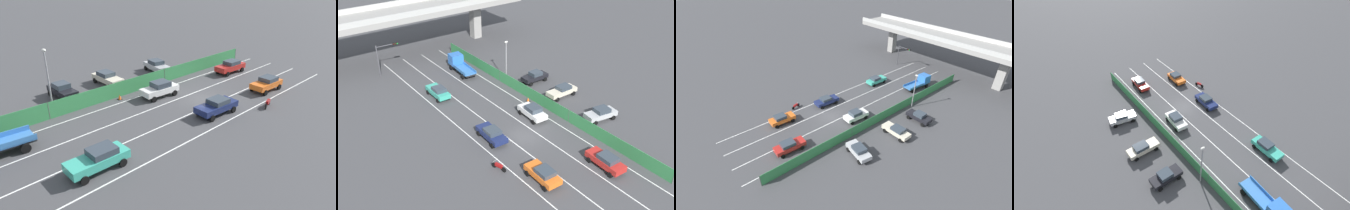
{
  "view_description": "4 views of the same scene",
  "coord_description": "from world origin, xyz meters",
  "views": [
    {
      "loc": [
        -20.7,
        24.96,
        13.63
      ],
      "look_at": [
        -2.2,
        7.19,
        2.19
      ],
      "focal_mm": 33.78,
      "sensor_mm": 36.0,
      "label": 1
    },
    {
      "loc": [
        -25.87,
        -30.98,
        27.27
      ],
      "look_at": [
        1.87,
        6.11,
        1.02
      ],
      "focal_mm": 42.31,
      "sensor_mm": 36.0,
      "label": 2
    },
    {
      "loc": [
        29.45,
        -21.39,
        25.31
      ],
      "look_at": [
        1.04,
        2.33,
        1.83
      ],
      "focal_mm": 26.45,
      "sensor_mm": 36.0,
      "label": 3
    },
    {
      "loc": [
        20.54,
        27.4,
        28.21
      ],
      "look_at": [
        1.58,
        1.45,
        2.1
      ],
      "focal_mm": 26.54,
      "sensor_mm": 36.0,
      "label": 4
    }
  ],
  "objects": [
    {
      "name": "traffic_cone",
      "position": [
        6.14,
        6.56,
        0.27
      ],
      "size": [
        0.47,
        0.47,
        0.58
      ],
      "color": "orange",
      "rests_on": "ground"
    },
    {
      "name": "car_sedan_red",
      "position": [
        3.35,
        -10.01,
        0.92
      ],
      "size": [
        2.14,
        4.65,
        1.66
      ],
      "color": "red",
      "rests_on": "ground"
    },
    {
      "name": "parked_wagon_silver",
      "position": [
        10.59,
        -2.9,
        0.91
      ],
      "size": [
        4.54,
        2.55,
        1.66
      ],
      "color": "#B2B5B7",
      "rests_on": "ground"
    },
    {
      "name": "car_sedan_white",
      "position": [
        3.74,
        2.77,
        0.94
      ],
      "size": [
        2.29,
        4.45,
        1.73
      ],
      "color": "white",
      "rests_on": "ground"
    },
    {
      "name": "lane_line_mid_right",
      "position": [
        1.76,
        6.72,
        0.0
      ],
      "size": [
        0.14,
        49.44,
        0.01
      ],
      "primitive_type": "cube",
      "color": "silver",
      "rests_on": "ground"
    },
    {
      "name": "car_taxi_orange",
      "position": [
        -3.56,
        -7.59,
        0.89
      ],
      "size": [
        2.16,
        4.32,
        1.6
      ],
      "color": "orange",
      "rests_on": "ground"
    },
    {
      "name": "ground_plane",
      "position": [
        0.0,
        0.0,
        0.0
      ],
      "size": [
        300.0,
        300.0,
        0.0
      ],
      "primitive_type": "plane",
      "color": "#424244"
    },
    {
      "name": "green_fence",
      "position": [
        6.8,
        6.72,
        0.87
      ],
      "size": [
        0.1,
        45.54,
        1.74
      ],
      "color": "#338447",
      "rests_on": "ground"
    },
    {
      "name": "motorcycle",
      "position": [
        -6.2,
        -3.39,
        0.46
      ],
      "size": [
        0.77,
        1.9,
        0.93
      ],
      "color": "black",
      "rests_on": "ground"
    },
    {
      "name": "elevated_overpass",
      "position": [
        0.0,
        33.44,
        7.03
      ],
      "size": [
        46.12,
        8.02,
        8.72
      ],
      "color": "gray",
      "rests_on": "ground"
    },
    {
      "name": "flatbed_truck_blue",
      "position": [
        3.67,
        21.51,
        1.31
      ],
      "size": [
        2.64,
        6.37,
        2.55
      ],
      "color": "black",
      "rests_on": "ground"
    },
    {
      "name": "parked_sedan_dark",
      "position": [
        10.99,
        10.81,
        0.91
      ],
      "size": [
        4.26,
        1.94,
        1.69
      ],
      "color": "black",
      "rests_on": "ground"
    },
    {
      "name": "lane_line_left_edge",
      "position": [
        -5.29,
        6.72,
        0.0
      ],
      "size": [
        0.14,
        49.44,
        0.01
      ],
      "primitive_type": "cube",
      "color": "silver",
      "rests_on": "ground"
    },
    {
      "name": "street_lamp",
      "position": [
        7.49,
        13.58,
        4.07
      ],
      "size": [
        0.6,
        0.36,
        6.64
      ],
      "color": "gray",
      "rests_on": "ground"
    },
    {
      "name": "lane_line_right_edge",
      "position": [
        5.29,
        6.72,
        0.0
      ],
      "size": [
        0.14,
        49.44,
        0.01
      ],
      "primitive_type": "cube",
      "color": "silver",
      "rests_on": "ground"
    },
    {
      "name": "parked_sedan_cream",
      "position": [
        11.07,
        4.83,
        0.89
      ],
      "size": [
        4.68,
        1.94,
        1.6
      ],
      "color": "beige",
      "rests_on": "ground"
    },
    {
      "name": "car_taxi_teal",
      "position": [
        -3.45,
        15.32,
        0.91
      ],
      "size": [
        2.08,
        4.65,
        1.65
      ],
      "color": "teal",
      "rests_on": "ground"
    },
    {
      "name": "car_sedan_navy",
      "position": [
        -3.51,
        1.77,
        0.88
      ],
      "size": [
        2.28,
        4.7,
        1.57
      ],
      "color": "navy",
      "rests_on": "ground"
    },
    {
      "name": "lane_line_mid_left",
      "position": [
        -1.76,
        6.72,
        0.0
      ],
      "size": [
        0.14,
        49.44,
        0.01
      ],
      "primitive_type": "cube",
      "color": "silver",
      "rests_on": "ground"
    },
    {
      "name": "traffic_light",
      "position": [
        -6.18,
        27.2,
        3.68
      ],
      "size": [
        3.67,
        0.52,
        5.14
      ],
      "color": "#47474C",
      "rests_on": "ground"
    }
  ]
}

